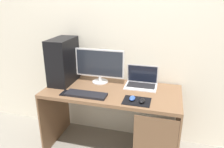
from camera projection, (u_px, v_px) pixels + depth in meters
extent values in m
plane|color=gray|center=(112.00, 148.00, 2.54)|extent=(8.00, 8.00, 0.00)
cube|color=beige|center=(121.00, 33.00, 2.42)|extent=(4.00, 0.04, 2.60)
cube|color=brown|center=(112.00, 91.00, 2.28)|extent=(1.44, 0.66, 0.03)
cube|color=brown|center=(56.00, 113.00, 2.59)|extent=(0.02, 0.66, 0.72)
cube|color=brown|center=(177.00, 132.00, 2.24)|extent=(0.02, 0.66, 0.72)
cube|color=brown|center=(154.00, 145.00, 1.98)|extent=(0.40, 0.01, 0.57)
cube|color=black|center=(63.00, 61.00, 2.40)|extent=(0.22, 0.41, 0.51)
cylinder|color=silver|center=(100.00, 82.00, 2.48)|extent=(0.18, 0.18, 0.01)
cylinder|color=silver|center=(100.00, 79.00, 2.47)|extent=(0.04, 0.04, 0.06)
cube|color=silver|center=(100.00, 63.00, 2.39)|extent=(0.56, 0.02, 0.32)
cube|color=#232833|center=(99.00, 63.00, 2.39)|extent=(0.53, 0.00, 0.29)
cube|color=silver|center=(141.00, 87.00, 2.34)|extent=(0.34, 0.23, 0.01)
cube|color=black|center=(141.00, 85.00, 2.36)|extent=(0.30, 0.15, 0.00)
cube|color=silver|center=(142.00, 74.00, 2.40)|extent=(0.34, 0.04, 0.22)
cube|color=black|center=(142.00, 74.00, 2.39)|extent=(0.32, 0.03, 0.19)
cube|color=black|center=(86.00, 94.00, 2.14)|extent=(0.42, 0.14, 0.02)
cube|color=black|center=(137.00, 101.00, 2.03)|extent=(0.26, 0.20, 0.00)
ellipsoid|color=#2D51B2|center=(132.00, 98.00, 2.04)|extent=(0.06, 0.10, 0.03)
ellipsoid|color=black|center=(142.00, 101.00, 2.00)|extent=(0.06, 0.10, 0.03)
cube|color=black|center=(65.00, 93.00, 2.19)|extent=(0.07, 0.13, 0.01)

